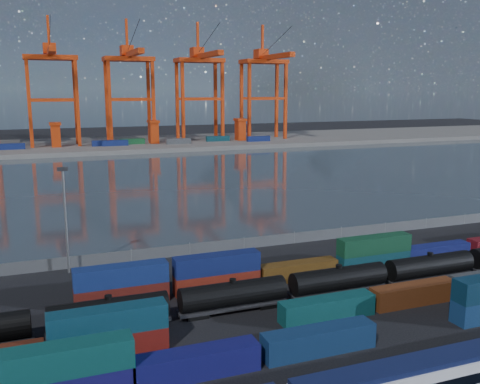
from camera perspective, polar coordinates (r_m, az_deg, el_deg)
name	(u,v)px	position (r m, az deg, el deg)	size (l,w,h in m)	color
ground	(322,308)	(72.11, 8.73, -12.13)	(700.00, 700.00, 0.00)	black
harbor_water	(154,181)	(168.17, -9.15, 1.20)	(700.00, 700.00, 0.00)	#2C3840
far_quay	(109,145)	(270.84, -13.76, 4.91)	(700.00, 70.00, 2.00)	#514F4C
distant_mountains	(64,20)	(1671.29, -18.27, 17.05)	(2470.00, 1100.00, 520.00)	#1E2630
container_row_south	(258,344)	(57.30, 1.94, -15.89)	(140.73, 2.62, 5.58)	#404245
container_row_mid	(277,314)	(65.68, 4.00, -12.87)	(142.08, 2.53, 5.40)	#474A4C
container_row_north	(264,270)	(78.81, 2.61, -8.34)	(142.55, 2.50, 5.33)	#101B53
tanker_string	(338,280)	(75.75, 10.45, -9.22)	(107.44, 3.10, 4.44)	black
waterfront_fence	(244,243)	(95.62, 0.43, -5.51)	(160.12, 0.12, 2.20)	#595B5E
yard_light_mast	(65,215)	(85.57, -18.13, -2.30)	(1.60, 0.40, 16.60)	slate
gantry_cranes	(91,69)	(262.23, -15.60, 12.54)	(198.28, 44.69, 60.52)	red
quay_containers	(89,144)	(255.07, -15.82, 4.97)	(172.58, 10.99, 2.60)	navy
straddle_carriers	(106,133)	(260.04, -14.09, 6.17)	(140.00, 7.00, 11.10)	red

